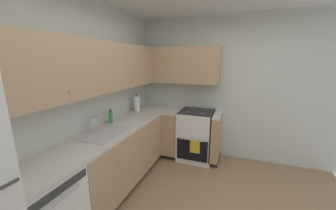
{
  "coord_description": "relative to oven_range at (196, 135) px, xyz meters",
  "views": [
    {
      "loc": [
        -1.76,
        -0.14,
        1.83
      ],
      "look_at": [
        1.01,
        0.88,
        1.15
      ],
      "focal_mm": 20.55,
      "sensor_mm": 36.0,
      "label": 1
    }
  ],
  "objects": [
    {
      "name": "wall_right",
      "position": [
        0.31,
        -0.54,
        0.84
      ],
      "size": [
        0.05,
        3.56,
        2.62
      ],
      "primitive_type": "cube",
      "color": "silver",
      "rests_on": "ground_plane"
    },
    {
      "name": "sink",
      "position": [
        -1.49,
        0.86,
        0.41
      ],
      "size": [
        0.61,
        0.4,
        0.1
      ],
      "color": "#B7B7BC",
      "rests_on": "countertop_back"
    },
    {
      "name": "paper_towel_roll",
      "position": [
        -0.35,
        1.05,
        0.59
      ],
      "size": [
        0.11,
        0.11,
        0.34
      ],
      "color": "white",
      "rests_on": "countertop_back"
    },
    {
      "name": "countertop_right",
      "position": [
        -0.02,
        0.16,
        0.43
      ],
      "size": [
        0.6,
        1.03,
        0.03
      ],
      "color": "beige",
      "rests_on": "lower_cabinets_right"
    },
    {
      "name": "faucet",
      "position": [
        -1.48,
        1.07,
        0.58
      ],
      "size": [
        0.07,
        0.16,
        0.22
      ],
      "color": "silver",
      "rests_on": "countertop_back"
    },
    {
      "name": "wall_back",
      "position": [
        -1.63,
        1.21,
        0.84
      ],
      "size": [
        3.92,
        0.05,
        2.62
      ],
      "primitive_type": "cube",
      "color": "silver",
      "rests_on": "ground_plane"
    },
    {
      "name": "soap_bottle",
      "position": [
        -1.1,
        1.07,
        0.55
      ],
      "size": [
        0.06,
        0.06,
        0.21
      ],
      "color": "#338C4C",
      "rests_on": "countertop_back"
    },
    {
      "name": "lower_cabinets_back",
      "position": [
        -1.22,
        0.89,
        -0.02
      ],
      "size": [
        1.81,
        0.62,
        0.88
      ],
      "color": "tan",
      "rests_on": "ground_plane"
    },
    {
      "name": "countertop_back",
      "position": [
        -1.23,
        0.89,
        0.43
      ],
      "size": [
        3.02,
        0.6,
        0.03
      ],
      "primitive_type": "cube",
      "color": "beige",
      "rests_on": "lower_cabinets_back"
    },
    {
      "name": "upper_cabinets_right",
      "position": [
        0.12,
        0.41,
        1.28
      ],
      "size": [
        0.32,
        1.55,
        0.65
      ],
      "color": "tan"
    },
    {
      "name": "lower_cabinets_right",
      "position": [
        -0.02,
        0.16,
        -0.02
      ],
      "size": [
        0.62,
        1.03,
        0.88
      ],
      "color": "tan",
      "rests_on": "ground_plane"
    },
    {
      "name": "oven_range",
      "position": [
        0.0,
        0.0,
        0.0
      ],
      "size": [
        0.68,
        0.62,
        1.07
      ],
      "color": "white",
      "rests_on": "ground_plane"
    },
    {
      "name": "upper_cabinets_back",
      "position": [
        -1.39,
        1.03,
        1.28
      ],
      "size": [
        2.7,
        0.34,
        0.65
      ],
      "color": "tan"
    }
  ]
}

